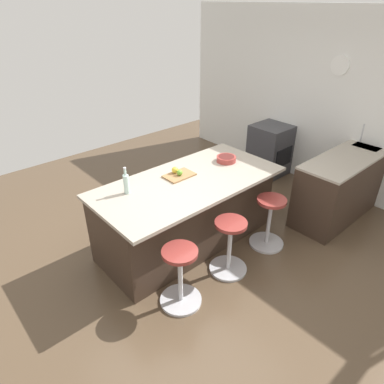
# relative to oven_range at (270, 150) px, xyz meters

# --- Properties ---
(ground_plane) EXTENTS (7.67, 7.67, 0.00)m
(ground_plane) POSITION_rel_oven_range_xyz_m (2.60, 0.72, -0.44)
(ground_plane) COLOR brown
(interior_partition_left) EXTENTS (0.15, 5.74, 2.73)m
(interior_partition_left) POSITION_rel_oven_range_xyz_m (-0.35, 0.72, 0.92)
(interior_partition_left) COLOR silver
(interior_partition_left) RESTS_ON ground_plane
(sink_cabinet) EXTENTS (2.34, 0.60, 1.20)m
(sink_cabinet) POSITION_rel_oven_range_xyz_m (-0.00, 1.52, 0.02)
(sink_cabinet) COLOR #38281E
(sink_cabinet) RESTS_ON ground_plane
(oven_range) EXTENTS (0.60, 0.61, 0.89)m
(oven_range) POSITION_rel_oven_range_xyz_m (0.00, 0.00, 0.00)
(oven_range) COLOR #38383D
(oven_range) RESTS_ON ground_plane
(kitchen_island) EXTENTS (2.29, 1.11, 0.92)m
(kitchen_island) POSITION_rel_oven_range_xyz_m (2.43, 0.55, 0.02)
(kitchen_island) COLOR #38281E
(kitchen_island) RESTS_ON ground_plane
(stool_by_window) EXTENTS (0.44, 0.44, 0.68)m
(stool_by_window) POSITION_rel_oven_range_xyz_m (1.70, 1.29, -0.12)
(stool_by_window) COLOR #B7B7BC
(stool_by_window) RESTS_ON ground_plane
(stool_middle) EXTENTS (0.44, 0.44, 0.68)m
(stool_middle) POSITION_rel_oven_range_xyz_m (2.43, 1.29, -0.12)
(stool_middle) COLOR #B7B7BC
(stool_middle) RESTS_ON ground_plane
(stool_near_camera) EXTENTS (0.44, 0.44, 0.68)m
(stool_near_camera) POSITION_rel_oven_range_xyz_m (3.15, 1.29, -0.12)
(stool_near_camera) COLOR #B7B7BC
(stool_near_camera) RESTS_ON ground_plane
(cutting_board) EXTENTS (0.36, 0.24, 0.02)m
(cutting_board) POSITION_rel_oven_range_xyz_m (2.44, 0.44, 0.48)
(cutting_board) COLOR olive
(cutting_board) RESTS_ON kitchen_island
(apple_green) EXTENTS (0.07, 0.07, 0.07)m
(apple_green) POSITION_rel_oven_range_xyz_m (2.45, 0.46, 0.53)
(apple_green) COLOR #609E2D
(apple_green) RESTS_ON cutting_board
(apple_yellow) EXTENTS (0.08, 0.08, 0.08)m
(apple_yellow) POSITION_rel_oven_range_xyz_m (2.45, 0.37, 0.53)
(apple_yellow) COLOR gold
(apple_yellow) RESTS_ON cutting_board
(water_bottle) EXTENTS (0.06, 0.06, 0.31)m
(water_bottle) POSITION_rel_oven_range_xyz_m (3.14, 0.37, 0.60)
(water_bottle) COLOR silver
(water_bottle) RESTS_ON kitchen_island
(fruit_bowl) EXTENTS (0.25, 0.25, 0.07)m
(fruit_bowl) POSITION_rel_oven_range_xyz_m (1.71, 0.52, 0.51)
(fruit_bowl) COLOR #993833
(fruit_bowl) RESTS_ON kitchen_island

